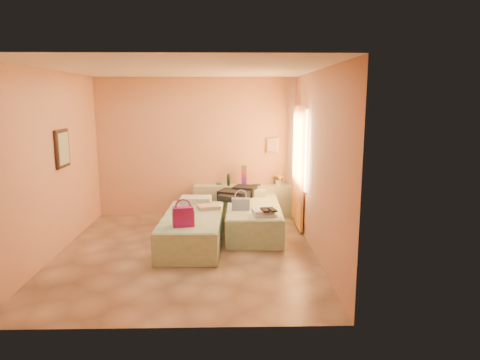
# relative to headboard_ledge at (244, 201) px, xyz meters

# --- Properties ---
(ground) EXTENTS (4.50, 4.50, 0.00)m
(ground) POSITION_rel_headboard_ledge_xyz_m (-0.98, -2.10, -0.33)
(ground) COLOR tan
(ground) RESTS_ON ground
(room_walls) EXTENTS (4.02, 4.51, 2.81)m
(room_walls) POSITION_rel_headboard_ledge_xyz_m (-0.77, -1.53, 1.46)
(room_walls) COLOR tan
(room_walls) RESTS_ON ground
(headboard_ledge) EXTENTS (2.05, 0.30, 0.65)m
(headboard_ledge) POSITION_rel_headboard_ledge_xyz_m (0.00, 0.00, 0.00)
(headboard_ledge) COLOR #ADB594
(headboard_ledge) RESTS_ON ground
(bed_left) EXTENTS (0.96, 2.02, 0.50)m
(bed_left) POSITION_rel_headboard_ledge_xyz_m (-0.91, -1.70, -0.08)
(bed_left) COLOR #B3D0A7
(bed_left) RESTS_ON ground
(bed_right) EXTENTS (0.96, 2.02, 0.50)m
(bed_right) POSITION_rel_headboard_ledge_xyz_m (0.13, -1.05, -0.08)
(bed_right) COLOR #B3D0A7
(bed_right) RESTS_ON ground
(water_bottle) EXTENTS (0.08, 0.08, 0.23)m
(water_bottle) POSITION_rel_headboard_ledge_xyz_m (-0.32, -0.04, 0.44)
(water_bottle) COLOR #143722
(water_bottle) RESTS_ON headboard_ledge
(rainbow_box) EXTENTS (0.11, 0.11, 0.42)m
(rainbow_box) POSITION_rel_headboard_ledge_xyz_m (-0.01, -0.08, 0.53)
(rainbow_box) COLOR #92125A
(rainbow_box) RESTS_ON headboard_ledge
(small_dish) EXTENTS (0.13, 0.13, 0.03)m
(small_dish) POSITION_rel_headboard_ledge_xyz_m (-0.52, 0.08, 0.34)
(small_dish) COLOR #4A8767
(small_dish) RESTS_ON headboard_ledge
(green_book) EXTENTS (0.17, 0.13, 0.03)m
(green_book) POSITION_rel_headboard_ledge_xyz_m (0.24, -0.04, 0.34)
(green_book) COLOR #223F29
(green_book) RESTS_ON headboard_ledge
(flower_vase) EXTENTS (0.26, 0.26, 0.27)m
(flower_vase) POSITION_rel_headboard_ledge_xyz_m (0.69, 0.03, 0.46)
(flower_vase) COLOR beige
(flower_vase) RESTS_ON headboard_ledge
(magenta_handbag) EXTENTS (0.35, 0.24, 0.30)m
(magenta_handbag) POSITION_rel_headboard_ledge_xyz_m (-0.99, -2.32, 0.32)
(magenta_handbag) COLOR #92125A
(magenta_handbag) RESTS_ON bed_left
(khaki_garment) EXTENTS (0.43, 0.38, 0.06)m
(khaki_garment) POSITION_rel_headboard_ledge_xyz_m (-0.66, -1.30, 0.21)
(khaki_garment) COLOR tan
(khaki_garment) RESTS_ON bed_left
(clothes_pile) EXTENTS (0.82, 0.82, 0.19)m
(clothes_pile) POSITION_rel_headboard_ledge_xyz_m (-0.15, -0.48, 0.27)
(clothes_pile) COLOR black
(clothes_pile) RESTS_ON bed_right
(blue_handbag) EXTENTS (0.31, 0.14, 0.20)m
(blue_handbag) POSITION_rel_headboard_ledge_xyz_m (-0.11, -1.39, 0.27)
(blue_handbag) COLOR #40579A
(blue_handbag) RESTS_ON bed_right
(towel_stack) EXTENTS (0.39, 0.35, 0.10)m
(towel_stack) POSITION_rel_headboard_ledge_xyz_m (0.27, -1.78, 0.23)
(towel_stack) COLOR silver
(towel_stack) RESTS_ON bed_right
(sandal_pair) EXTENTS (0.23, 0.29, 0.03)m
(sandal_pair) POSITION_rel_headboard_ledge_xyz_m (0.33, -1.83, 0.29)
(sandal_pair) COLOR black
(sandal_pair) RESTS_ON towel_stack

